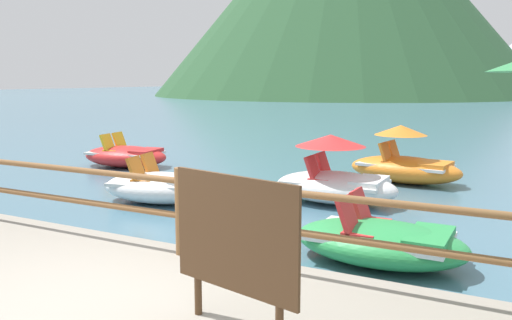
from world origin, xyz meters
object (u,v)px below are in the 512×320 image
sign_board (235,237)px  pedal_boat_3 (381,241)px  pedal_boat_0 (161,187)px  pedal_boat_1 (405,164)px  pedal_boat_2 (126,156)px  pedal_boat_4 (335,179)px

sign_board → pedal_boat_3: bearing=83.8°
pedal_boat_0 → pedal_boat_3: pedal_boat_0 is taller
pedal_boat_3 → pedal_boat_0: bearing=162.7°
pedal_boat_1 → pedal_boat_2: pedal_boat_1 is taller
pedal_boat_2 → pedal_boat_4: (6.21, -1.36, 0.15)m
pedal_boat_0 → sign_board: bearing=-47.3°
pedal_boat_3 → pedal_boat_4: pedal_boat_4 is taller
pedal_boat_1 → sign_board: bearing=-86.7°
pedal_boat_4 → pedal_boat_1: bearing=73.6°
pedal_boat_0 → pedal_boat_1: 5.41m
pedal_boat_0 → pedal_boat_4: pedal_boat_4 is taller
sign_board → pedal_boat_1: 8.52m
pedal_boat_0 → pedal_boat_1: (3.64, 4.00, 0.12)m
sign_board → pedal_boat_0: 6.15m
pedal_boat_1 → pedal_boat_4: pedal_boat_1 is taller
pedal_boat_0 → pedal_boat_3: 4.68m
sign_board → pedal_boat_1: sign_board is taller
pedal_boat_3 → pedal_boat_4: size_ratio=0.94×
sign_board → pedal_boat_4: 6.12m
sign_board → pedal_boat_0: sign_board is taller
pedal_boat_0 → pedal_boat_3: bearing=-17.3°
pedal_boat_3 → pedal_boat_4: 3.27m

